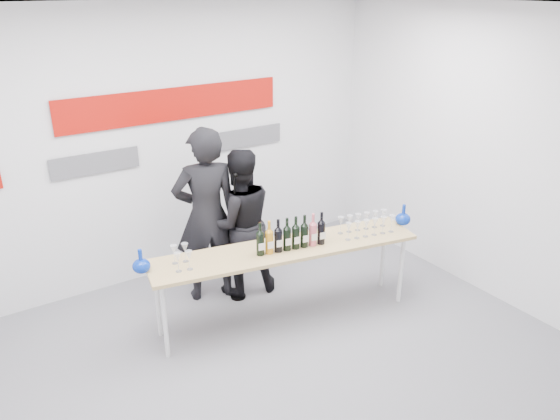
{
  "coord_description": "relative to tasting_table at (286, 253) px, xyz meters",
  "views": [
    {
      "loc": [
        -2.25,
        -3.49,
        3.17
      ],
      "look_at": [
        0.38,
        0.5,
        1.15
      ],
      "focal_mm": 35.0,
      "sensor_mm": 36.0,
      "label": 1
    }
  ],
  "objects": [
    {
      "name": "ground",
      "position": [
        -0.38,
        -0.4,
        -0.73
      ],
      "size": [
        5.0,
        5.0,
        0.0
      ],
      "primitive_type": "plane",
      "color": "slate",
      "rests_on": "ground"
    },
    {
      "name": "signage",
      "position": [
        -0.44,
        1.57,
        1.07
      ],
      "size": [
        3.38,
        0.02,
        0.79
      ],
      "color": "#A20D06",
      "rests_on": "back_wall"
    },
    {
      "name": "presenter_right",
      "position": [
        -0.1,
        0.72,
        0.07
      ],
      "size": [
        0.9,
        0.77,
        1.61
      ],
      "primitive_type": "imported",
      "rotation": [
        0.0,
        0.0,
        2.92
      ],
      "color": "black",
      "rests_on": "ground"
    },
    {
      "name": "tasting_table",
      "position": [
        0.0,
        0.0,
        0.0
      ],
      "size": [
        2.7,
        1.04,
        0.79
      ],
      "rotation": [
        0.0,
        0.0,
        -0.2
      ],
      "color": "tan",
      "rests_on": "ground"
    },
    {
      "name": "decanter_left",
      "position": [
        -1.32,
        0.31,
        0.17
      ],
      "size": [
        0.16,
        0.16,
        0.21
      ],
      "primitive_type": null,
      "color": "#082A9A",
      "rests_on": "tasting_table"
    },
    {
      "name": "wine_bottles",
      "position": [
        0.03,
        -0.06,
        0.23
      ],
      "size": [
        0.71,
        0.21,
        0.33
      ],
      "rotation": [
        0.0,
        0.0,
        -0.2
      ],
      "color": "black",
      "rests_on": "tasting_table"
    },
    {
      "name": "back_wall",
      "position": [
        -0.38,
        1.6,
        0.77
      ],
      "size": [
        5.0,
        0.04,
        3.0
      ],
      "primitive_type": "cube",
      "color": "silver",
      "rests_on": "ground"
    },
    {
      "name": "presenter_left",
      "position": [
        -0.44,
        0.81,
        0.2
      ],
      "size": [
        0.78,
        0.61,
        1.87
      ],
      "primitive_type": "imported",
      "rotation": [
        0.0,
        0.0,
        2.88
      ],
      "color": "black",
      "rests_on": "ground"
    },
    {
      "name": "mic_stand",
      "position": [
        -0.22,
        0.59,
        -0.3
      ],
      "size": [
        0.17,
        0.17,
        1.43
      ],
      "rotation": [
        0.0,
        0.0,
        0.08
      ],
      "color": "black",
      "rests_on": "ground"
    },
    {
      "name": "decanter_right",
      "position": [
        1.34,
        -0.22,
        0.17
      ],
      "size": [
        0.16,
        0.16,
        0.21
      ],
      "primitive_type": null,
      "color": "#082A9A",
      "rests_on": "tasting_table"
    },
    {
      "name": "glasses_right",
      "position": [
        0.87,
        -0.17,
        0.15
      ],
      "size": [
        0.59,
        0.32,
        0.18
      ],
      "color": "silver",
      "rests_on": "tasting_table"
    },
    {
      "name": "glasses_left",
      "position": [
        -0.99,
        0.2,
        0.15
      ],
      "size": [
        0.19,
        0.24,
        0.18
      ],
      "color": "silver",
      "rests_on": "tasting_table"
    }
  ]
}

